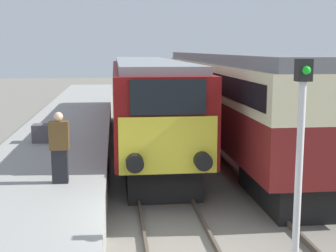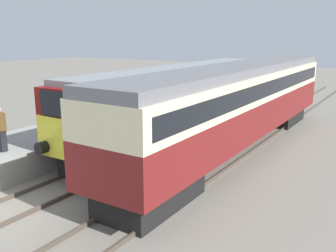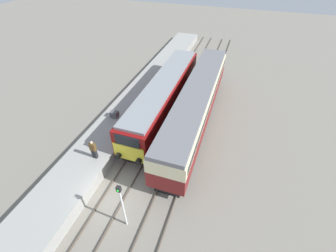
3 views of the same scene
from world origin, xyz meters
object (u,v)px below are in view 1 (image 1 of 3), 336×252
object	(u,v)px
signal_post	(300,157)
luggage_crate	(43,133)
passenger_carriage	(230,92)
locomotive	(146,98)
person_on_platform	(59,148)

from	to	relation	value
signal_post	luggage_crate	size ratio (longest dim) A/B	5.66
passenger_carriage	luggage_crate	distance (m)	7.75
locomotive	luggage_crate	distance (m)	5.20
person_on_platform	luggage_crate	bearing A→B (deg)	102.46
locomotive	signal_post	world-z (taller)	signal_post
signal_post	person_on_platform	bearing A→B (deg)	140.37
locomotive	person_on_platform	bearing A→B (deg)	-106.88
locomotive	passenger_carriage	xyz separation A→B (m)	(3.40, -0.65, 0.30)
passenger_carriage	person_on_platform	bearing A→B (deg)	-127.17
person_on_platform	luggage_crate	world-z (taller)	person_on_platform
locomotive	signal_post	size ratio (longest dim) A/B	4.12
passenger_carriage	person_on_platform	world-z (taller)	passenger_carriage
locomotive	passenger_carriage	distance (m)	3.48
locomotive	person_on_platform	size ratio (longest dim) A/B	9.79
locomotive	signal_post	xyz separation A→B (m)	(1.70, -12.13, 0.26)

